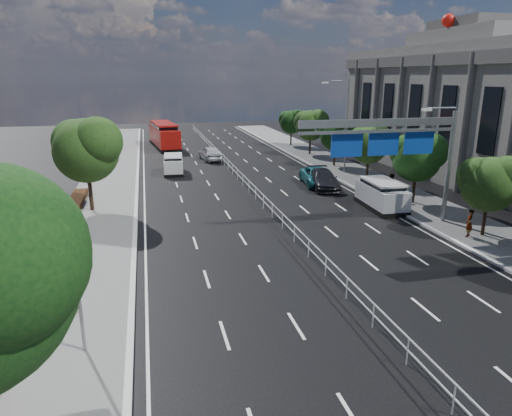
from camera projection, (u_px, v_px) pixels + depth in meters
name	position (u px, v px, depth m)	size (l,w,h in m)	color
ground	(363.00, 317.00, 18.22)	(160.00, 160.00, 0.00)	black
sidewalk_near	(55.00, 355.00, 15.61)	(5.00, 140.00, 0.14)	slate
kerb_near	(130.00, 346.00, 16.18)	(0.25, 140.00, 0.15)	silver
median_fence	(244.00, 182.00, 39.07)	(0.05, 85.00, 1.02)	silver
hedge_near	(30.00, 289.00, 19.80)	(1.00, 36.00, 0.44)	black
toilet_sign	(62.00, 277.00, 14.93)	(1.62, 0.18, 4.34)	gray
overhead_gantry	(396.00, 139.00, 27.54)	(10.24, 0.38, 7.45)	gray
streetlight_far	(344.00, 120.00, 43.39)	(2.78, 2.40, 9.00)	gray
civic_hall	(495.00, 109.00, 42.32)	(14.40, 36.00, 14.35)	slate
near_tree_back	(87.00, 147.00, 31.02)	(4.84, 4.51, 6.69)	black
far_tree_c	(491.00, 181.00, 26.30)	(3.52, 3.28, 4.94)	black
far_tree_d	(418.00, 155.00, 33.22)	(3.85, 3.59, 5.34)	black
far_tree_e	(370.00, 143.00, 40.26)	(3.63, 3.38, 5.13)	black
far_tree_f	(336.00, 134.00, 47.28)	(3.52, 3.28, 5.02)	black
far_tree_g	(311.00, 124.00, 54.21)	(3.96, 3.69, 5.45)	black
far_tree_h	(292.00, 121.00, 61.30)	(3.41, 3.18, 4.91)	black
white_minivan	(173.00, 164.00, 44.72)	(2.08, 4.31, 1.83)	black
red_bus	(164.00, 135.00, 60.74)	(3.84, 11.20, 3.28)	black
near_car_silver	(210.00, 153.00, 51.75)	(1.89, 4.71, 1.60)	#B8BAC0
near_car_dark	(169.00, 133.00, 69.68)	(1.76, 5.05, 1.66)	black
silver_minivan	(382.00, 195.00, 32.87)	(2.29, 5.01, 2.05)	black
parked_car_teal	(318.00, 177.00, 40.00)	(2.45, 5.32, 1.48)	#165C65
parked_car_dark	(323.00, 179.00, 38.88)	(2.17, 5.33, 1.55)	black
pedestrian_a	(469.00, 223.00, 26.70)	(0.60, 0.39, 1.65)	gray
pedestrian_b	(390.00, 186.00, 35.03)	(0.95, 0.74, 1.96)	gray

